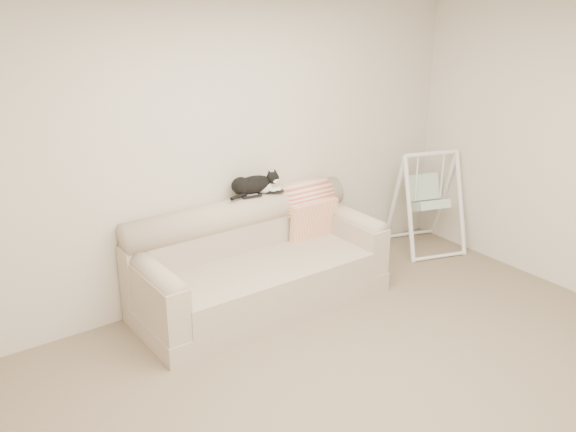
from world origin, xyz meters
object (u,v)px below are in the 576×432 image
Objects in this scene: sofa at (256,266)px; remote_a at (252,196)px; remote_b at (274,192)px; tuxedo_cat at (254,185)px; baby_swing at (427,200)px.

sofa is 11.92× the size of remote_a.
tuxedo_cat reaches higher than remote_b.
remote_b is at bearing -3.74° from remote_a.
remote_b is 0.17× the size of baby_swing.
remote_b is 0.34× the size of tuxedo_cat.
tuxedo_cat reaches higher than remote_a.
remote_b is at bearing 173.15° from baby_swing.
baby_swing reaches higher than remote_b.
sofa is 0.68m from remote_b.
baby_swing is (2.12, -0.01, 0.17)m from sofa.
remote_b is at bearing -13.07° from tuxedo_cat.
baby_swing is (1.97, -0.26, -0.47)m from tuxedo_cat.
remote_a is at bearing -145.83° from tuxedo_cat.
remote_b reaches higher than sofa.
baby_swing is at bearing -6.85° from remote_b.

